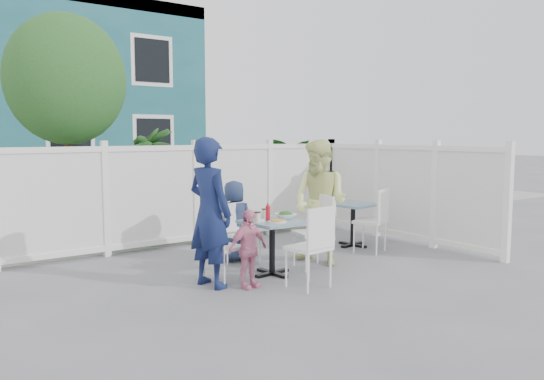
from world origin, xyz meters
TOP-DOWN VIEW (x-y plane):
  - ground at (0.00, 0.00)m, footprint 80.00×80.00m
  - near_sidewalk at (0.00, 3.80)m, footprint 24.00×2.60m
  - street at (0.00, 7.50)m, footprint 24.00×5.00m
  - far_sidewalk at (0.00, 10.60)m, footprint 24.00×1.60m
  - building at (-0.50, 14.00)m, footprint 11.00×6.00m
  - fence_back at (0.10, 2.40)m, footprint 5.86×0.08m
  - fence_right at (3.00, 0.60)m, footprint 0.08×3.66m
  - tree at (-1.60, 3.30)m, footprint 1.80×1.62m
  - potted_shrub_a at (-0.40, 3.10)m, footprint 1.44×1.44m
  - potted_shrub_b at (1.98, 3.00)m, footprint 1.84×1.71m
  - main_table at (0.01, 0.18)m, footprint 0.73×0.73m
  - spare_table at (2.07, 0.84)m, footprint 0.73×0.73m
  - chair_left at (-0.74, 0.21)m, footprint 0.47×0.48m
  - chair_right at (0.71, 0.12)m, footprint 0.52×0.53m
  - chair_back at (-0.02, 0.89)m, footprint 0.46×0.45m
  - chair_near at (0.03, -0.60)m, footprint 0.48×0.46m
  - chair_spare at (2.00, 0.30)m, footprint 0.56×0.56m
  - man at (-0.87, 0.19)m, footprint 0.54×0.71m
  - woman at (0.87, 0.25)m, footprint 0.82×0.95m
  - boy at (0.01, 1.09)m, footprint 0.62×0.48m
  - toddler at (-0.56, -0.13)m, footprint 0.56×0.29m
  - plate_main at (-0.01, 0.04)m, footprint 0.23×0.23m
  - plate_side at (-0.16, 0.27)m, footprint 0.20×0.20m
  - salad_bowl at (0.24, 0.20)m, footprint 0.26×0.26m
  - coffee_cup_a at (-0.24, 0.15)m, footprint 0.08×0.08m
  - coffee_cup_b at (0.04, 0.39)m, footprint 0.07×0.07m
  - ketchup_bottle at (-0.03, 0.21)m, footprint 0.06×0.06m
  - salt_shaker at (-0.05, 0.43)m, footprint 0.03×0.03m
  - pepper_shaker at (-0.02, 0.46)m, footprint 0.03×0.03m

SIDE VIEW (x-z plane):
  - ground at x=0.00m, z-range 0.00..0.00m
  - street at x=0.00m, z-range 0.00..0.01m
  - near_sidewalk at x=0.00m, z-range 0.00..0.01m
  - far_sidewalk at x=0.00m, z-range 0.00..0.01m
  - toddler at x=-0.56m, z-range 0.00..0.92m
  - chair_back at x=-0.02m, z-range 0.07..0.91m
  - chair_left at x=-0.74m, z-range 0.07..0.95m
  - spare_table at x=2.07m, z-range 0.19..0.87m
  - main_table at x=0.01m, z-range 0.19..0.88m
  - chair_near at x=0.03m, z-range 0.08..1.03m
  - chair_spare at x=2.00m, z-range 0.08..1.04m
  - chair_right at x=0.71m, z-range 0.08..1.04m
  - boy at x=0.01m, z-range 0.00..1.13m
  - plate_side at x=-0.16m, z-range 0.69..0.71m
  - plate_main at x=-0.01m, z-range 0.69..0.71m
  - salad_bowl at x=0.24m, z-range 0.69..0.76m
  - pepper_shaker at x=-0.02m, z-range 0.69..0.76m
  - salt_shaker at x=-0.05m, z-range 0.69..0.77m
  - coffee_cup_b at x=0.04m, z-range 0.69..0.80m
  - coffee_cup_a at x=-0.24m, z-range 0.69..0.81m
  - fence_right at x=3.00m, z-range -0.02..1.58m
  - fence_back at x=0.10m, z-range -0.02..1.58m
  - ketchup_bottle at x=-0.03m, z-range 0.69..0.87m
  - potted_shrub_b at x=1.98m, z-range 0.00..1.68m
  - woman at x=0.87m, z-range 0.00..1.70m
  - man at x=-0.87m, z-range 0.00..1.74m
  - potted_shrub_a at x=-0.40m, z-range 0.00..1.87m
  - tree at x=-1.60m, z-range 0.80..4.39m
  - building at x=-0.50m, z-range 0.00..6.00m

